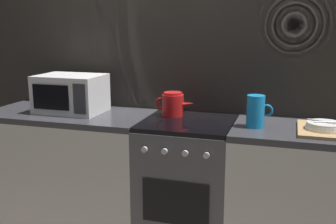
{
  "coord_description": "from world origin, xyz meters",
  "views": [
    {
      "loc": [
        0.63,
        -2.49,
        1.52
      ],
      "look_at": [
        -0.14,
        0.0,
        0.95
      ],
      "focal_mm": 42.82,
      "sensor_mm": 36.0,
      "label": 1
    }
  ],
  "objects": [
    {
      "name": "counter_left",
      "position": [
        -0.9,
        0.0,
        0.45
      ],
      "size": [
        1.2,
        0.6,
        0.9
      ],
      "color": "silver",
      "rests_on": "ground_plane"
    },
    {
      "name": "microwave",
      "position": [
        -0.88,
        0.01,
        1.04
      ],
      "size": [
        0.46,
        0.35,
        0.27
      ],
      "color": "white",
      "rests_on": "counter_left"
    },
    {
      "name": "counter_right",
      "position": [
        0.9,
        0.0,
        0.45
      ],
      "size": [
        1.2,
        0.6,
        0.9
      ],
      "color": "silver",
      "rests_on": "ground_plane"
    },
    {
      "name": "kettle",
      "position": [
        -0.14,
        0.11,
        0.98
      ],
      "size": [
        0.28,
        0.15,
        0.17
      ],
      "color": "red",
      "rests_on": "stove_unit"
    },
    {
      "name": "back_wall",
      "position": [
        0.0,
        0.32,
        1.2
      ],
      "size": [
        3.6,
        0.05,
        2.4
      ],
      "color": "#A39989",
      "rests_on": "ground_plane"
    },
    {
      "name": "dish_pile",
      "position": [
        0.84,
        -0.04,
        0.92
      ],
      "size": [
        0.3,
        0.4,
        0.07
      ],
      "color": "tan",
      "rests_on": "counter_right"
    },
    {
      "name": "stove_unit",
      "position": [
        -0.0,
        -0.0,
        0.45
      ],
      "size": [
        0.6,
        0.63,
        0.9
      ],
      "color": "#4C4C51",
      "rests_on": "ground_plane"
    },
    {
      "name": "pitcher",
      "position": [
        0.44,
        -0.04,
        1.0
      ],
      "size": [
        0.16,
        0.11,
        0.2
      ],
      "color": "#198CD8",
      "rests_on": "counter_right"
    }
  ]
}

